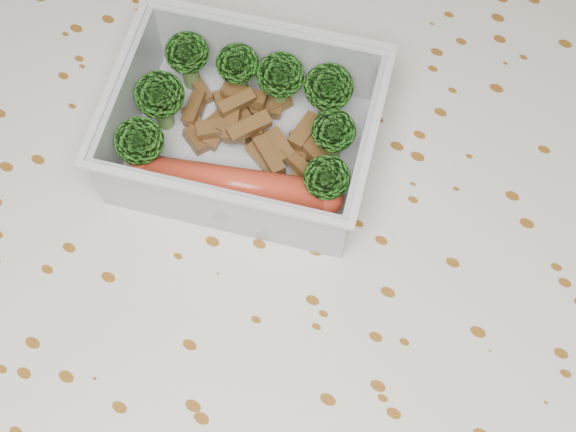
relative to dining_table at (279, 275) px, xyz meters
The scene contains 7 objects.
ground_plane 0.67m from the dining_table, ahead, with size 4.00×4.00×0.00m, color olive.
dining_table is the anchor object (origin of this frame).
tablecloth 0.05m from the dining_table, ahead, with size 1.46×0.96×0.19m.
lunch_container 0.12m from the dining_table, 139.95° to the left, with size 0.19×0.17×0.06m.
broccoli_florets 0.14m from the dining_table, 135.12° to the left, with size 0.15×0.12×0.05m.
meat_pile 0.12m from the dining_table, 133.75° to the left, with size 0.11×0.07×0.03m.
sausage 0.11m from the dining_table, behind, with size 0.13×0.06×0.02m.
Camera 1 is at (0.11, -0.18, 1.22)m, focal length 50.00 mm.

